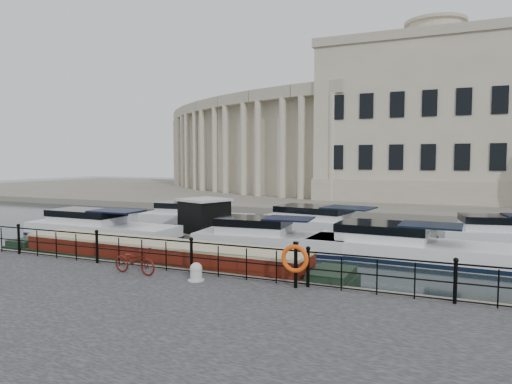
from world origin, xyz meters
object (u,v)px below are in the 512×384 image
narrowboat (157,263)px  mooring_bollard (196,272)px  life_ring_post (295,259)px  bicycle (135,261)px  harbour_hut (204,219)px

narrowboat → mooring_bollard: bearing=-34.4°
narrowboat → life_ring_post: bearing=-14.7°
bicycle → narrowboat: 2.55m
mooring_bollard → harbour_hut: 11.90m
mooring_bollard → narrowboat: narrowboat is taller
mooring_bollard → harbour_hut: size_ratio=0.14×
life_ring_post → narrowboat: life_ring_post is taller
life_ring_post → harbour_hut: (-8.76, 10.04, -0.45)m
mooring_bollard → narrowboat: size_ratio=0.04×
bicycle → harbour_hut: 11.06m
bicycle → life_ring_post: life_ring_post is taller
mooring_bollard → life_ring_post: life_ring_post is taller
bicycle → mooring_bollard: bicycle is taller
mooring_bollard → harbour_hut: harbour_hut is taller
bicycle → narrowboat: (-0.78, 2.34, -0.63)m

